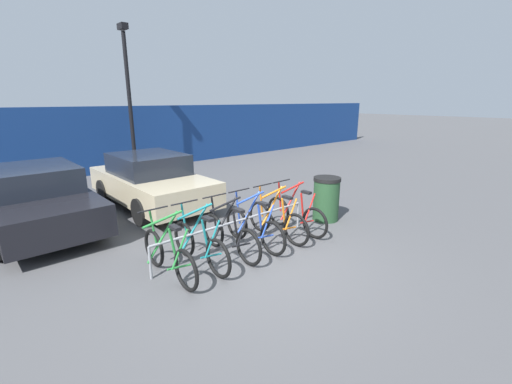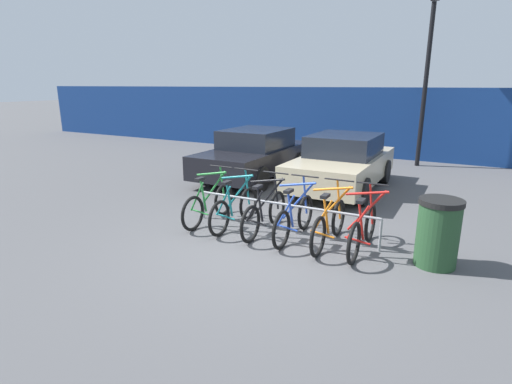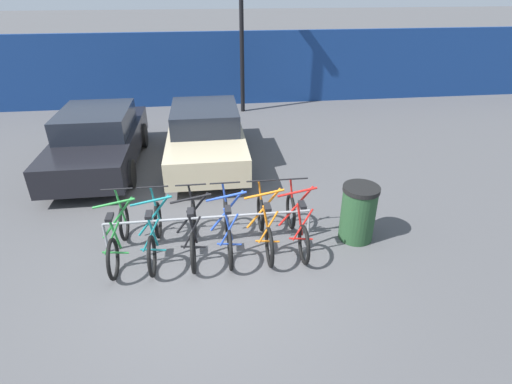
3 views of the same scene
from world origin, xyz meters
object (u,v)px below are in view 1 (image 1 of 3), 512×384
object	(u,v)px
bicycle_black	(230,236)
lamp_post	(129,93)
bicycle_red	(296,215)
bicycle_green	(169,256)
trash_bin	(326,199)
bike_rack	(237,225)
bicycle_orange	(277,221)
car_beige	(151,181)
car_black	(38,199)
bicycle_teal	(200,245)
bicycle_blue	(254,228)

from	to	relation	value
bicycle_black	lamp_post	world-z (taller)	lamp_post
bicycle_red	bicycle_green	bearing A→B (deg)	177.67
bicycle_red	lamp_post	size ratio (longest dim) A/B	0.32
trash_bin	lamp_post	bearing A→B (deg)	98.94
bike_rack	bicycle_red	world-z (taller)	bicycle_red
bicycle_green	bicycle_orange	world-z (taller)	same
bike_rack	lamp_post	size ratio (longest dim) A/B	0.67
bicycle_green	bicycle_orange	size ratio (longest dim) A/B	1.00
bicycle_orange	bicycle_red	distance (m)	0.56
bicycle_orange	trash_bin	bearing A→B (deg)	-0.13
car_beige	car_black	bearing A→B (deg)	179.52
bicycle_teal	car_beige	distance (m)	3.92
bicycle_green	bicycle_teal	xyz separation A→B (m)	(0.58, 0.00, 0.00)
bicycle_teal	bicycle_blue	world-z (taller)	same
bicycle_black	bike_rack	bearing A→B (deg)	24.57
bicycle_orange	car_black	bearing A→B (deg)	131.70
trash_bin	bike_rack	bearing A→B (deg)	177.18
bicycle_green	bicycle_black	world-z (taller)	same
bicycle_blue	trash_bin	world-z (taller)	bicycle_blue
bicycle_teal	lamp_post	distance (m)	8.69
bike_rack	lamp_post	distance (m)	8.32
car_beige	bicycle_green	bearing A→B (deg)	-111.72
bike_rack	bicycle_black	world-z (taller)	bicycle_black
bicycle_black	bicycle_blue	distance (m)	0.58
bicycle_teal	car_black	size ratio (longest dim) A/B	0.40
car_black	car_beige	world-z (taller)	same
bicycle_red	trash_bin	bearing A→B (deg)	-1.21
bicycle_orange	lamp_post	distance (m)	8.40
bike_rack	car_beige	bearing A→B (deg)	89.80
bike_rack	trash_bin	world-z (taller)	trash_bin
trash_bin	bicycle_black	bearing A→B (deg)	-179.57
bicycle_black	trash_bin	world-z (taller)	bicycle_black
bike_rack	bicycle_orange	world-z (taller)	bicycle_orange
car_black	trash_bin	bearing A→B (deg)	-36.35
bike_rack	bicycle_green	world-z (taller)	bicycle_green
bicycle_teal	bicycle_blue	size ratio (longest dim) A/B	1.00
bike_rack	bicycle_orange	size ratio (longest dim) A/B	2.07
bicycle_black	lamp_post	xyz separation A→B (m)	(1.62, 7.97, 2.61)
bicycle_teal	bicycle_red	bearing A→B (deg)	0.59
bicycle_green	bike_rack	bearing A→B (deg)	6.87
bicycle_red	bicycle_orange	bearing A→B (deg)	177.67
trash_bin	bicycle_teal	bearing A→B (deg)	-179.65
bicycle_blue	car_black	world-z (taller)	car_black
bicycle_teal	bicycle_blue	distance (m)	1.22
bicycle_orange	bicycle_red	bearing A→B (deg)	-0.86
lamp_post	car_black	bearing A→B (deg)	-133.22
bike_rack	bicycle_blue	distance (m)	0.35
bicycle_black	car_black	size ratio (longest dim) A/B	0.40
bicycle_black	bicycle_red	xyz separation A→B (m)	(1.78, 0.00, 0.00)
bicycle_teal	lamp_post	world-z (taller)	lamp_post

